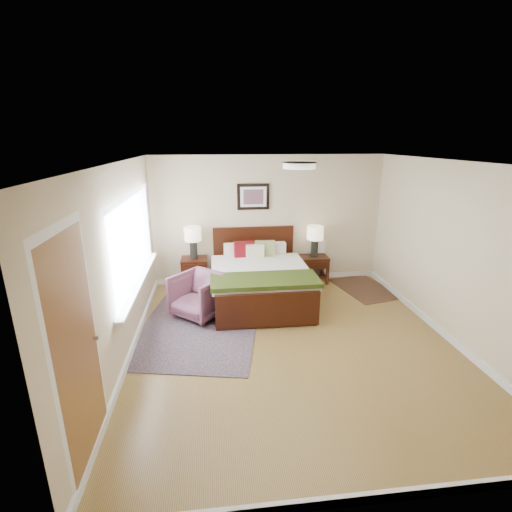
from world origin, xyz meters
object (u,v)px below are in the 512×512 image
bed (260,274)px  lamp_left (193,237)px  nightstand_left (194,265)px  lamp_right (315,236)px  rug_persian (199,326)px  armchair (199,295)px  nightstand_right (314,266)px

bed → lamp_left: (-1.17, 0.79, 0.50)m
nightstand_left → lamp_left: bearing=90.0°
lamp_right → rug_persian: (-2.25, -1.64, -0.96)m
armchair → rug_persian: (-0.01, -0.40, -0.35)m
bed → lamp_right: size_ratio=3.39×
nightstand_left → nightstand_right: 2.37m
rug_persian → armchair: bearing=99.9°
nightstand_right → lamp_right: size_ratio=0.89×
bed → nightstand_right: bearing=33.0°
lamp_right → nightstand_right: bearing=-90.0°
nightstand_left → lamp_left: size_ratio=0.96×
bed → rug_persian: 1.45m
armchair → rug_persian: bearing=-50.3°
lamp_right → rug_persian: size_ratio=0.24×
nightstand_right → lamp_left: (-2.36, 0.01, 0.68)m
bed → nightstand_right: size_ratio=3.80×
nightstand_right → lamp_right: (0.00, 0.01, 0.63)m
bed → lamp_left: 1.49m
armchair → nightstand_left: bearing=136.8°
nightstand_left → rug_persian: bearing=-85.8°
nightstand_left → nightstand_right: size_ratio=1.08×
bed → lamp_left: size_ratio=3.39×
bed → nightstand_left: bearing=146.7°
lamp_right → armchair: lamp_right is taller
lamp_left → lamp_right: size_ratio=1.00×
nightstand_left → armchair: 1.24m
nightstand_left → nightstand_right: nightstand_left is taller
lamp_right → armchair: (-2.24, -1.25, -0.61)m
bed → nightstand_left: size_ratio=3.52×
lamp_right → armchair: bearing=-150.9°
lamp_left → armchair: bearing=-84.2°
bed → nightstand_right: 1.44m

